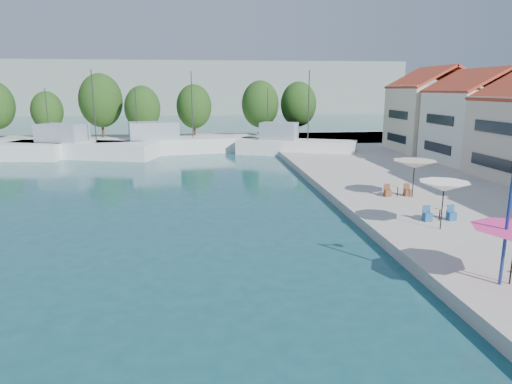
{
  "coord_description": "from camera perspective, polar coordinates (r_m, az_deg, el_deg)",
  "views": [
    {
      "loc": [
        -2.63,
        -0.07,
        7.68
      ],
      "look_at": [
        0.33,
        26.0,
        1.75
      ],
      "focal_mm": 32.0,
      "sensor_mm": 36.0,
      "label": 1
    }
  ],
  "objects": [
    {
      "name": "quay_far",
      "position": [
        67.69,
        -11.06,
        6.25
      ],
      "size": [
        90.0,
        16.0,
        0.6
      ],
      "primitive_type": "cube",
      "color": "#AEA69D",
      "rests_on": "ground"
    },
    {
      "name": "tree_07",
      "position": [
        70.65,
        0.53,
        10.92
      ],
      "size": [
        5.66,
        5.66,
        8.38
      ],
      "color": "#3F2B19",
      "rests_on": "quay_far"
    },
    {
      "name": "building_05",
      "position": [
        49.85,
        26.14,
        8.68
      ],
      "size": [
        8.4,
        8.8,
        9.7
      ],
      "color": "white",
      "rests_on": "quay_right"
    },
    {
      "name": "tree_03",
      "position": [
        75.3,
        -24.66,
        9.2
      ],
      "size": [
        4.59,
        4.59,
        6.79
      ],
      "color": "#3F2B19",
      "rests_on": "quay_far"
    },
    {
      "name": "trawler_04",
      "position": [
        54.73,
        4.64,
        5.77
      ],
      "size": [
        14.32,
        8.74,
        10.2
      ],
      "rotation": [
        0.0,
        0.0,
        -0.39
      ],
      "color": "white",
      "rests_on": "ground"
    },
    {
      "name": "cafe_table_02",
      "position": [
        27.06,
        21.96,
        -2.75
      ],
      "size": [
        1.82,
        0.7,
        0.76
      ],
      "color": "black",
      "rests_on": "quay_right"
    },
    {
      "name": "umbrella_white",
      "position": [
        24.99,
        22.45,
        0.64
      ],
      "size": [
        2.56,
        2.56,
        2.51
      ],
      "color": "black",
      "rests_on": "quay_right"
    },
    {
      "name": "trawler_02",
      "position": [
        56.25,
        -21.14,
        5.14
      ],
      "size": [
        17.38,
        9.25,
        10.2
      ],
      "rotation": [
        0.0,
        0.0,
        -0.31
      ],
      "color": "silver",
      "rests_on": "ground"
    },
    {
      "name": "building_06",
      "position": [
        57.64,
        21.36,
        9.72
      ],
      "size": [
        9.0,
        8.8,
        10.2
      ],
      "color": "beige",
      "rests_on": "quay_right"
    },
    {
      "name": "hill_west",
      "position": [
        162.39,
        -16.58,
        12.34
      ],
      "size": [
        180.0,
        40.0,
        16.0
      ],
      "primitive_type": "cube",
      "color": "gray",
      "rests_on": "ground"
    },
    {
      "name": "cafe_table_03",
      "position": [
        32.24,
        17.28,
        -0.01
      ],
      "size": [
        1.82,
        0.7,
        0.76
      ],
      "color": "black",
      "rests_on": "quay_right"
    },
    {
      "name": "trawler_03",
      "position": [
        57.41,
        -10.23,
        5.93
      ],
      "size": [
        19.67,
        8.67,
        10.2
      ],
      "rotation": [
        0.0,
        0.0,
        0.2
      ],
      "color": "silver",
      "rests_on": "ground"
    },
    {
      "name": "umbrella_cream",
      "position": [
        31.89,
        19.21,
        3.3
      ],
      "size": [
        2.88,
        2.88,
        2.49
      ],
      "color": "black",
      "rests_on": "quay_right"
    },
    {
      "name": "tree_06",
      "position": [
        70.67,
        -7.76,
        10.54
      ],
      "size": [
        5.27,
        5.27,
        7.8
      ],
      "color": "#3F2B19",
      "rests_on": "quay_far"
    },
    {
      "name": "hill_east",
      "position": [
        185.06,
        6.99,
        12.13
      ],
      "size": [
        140.0,
        40.0,
        12.0
      ],
      "primitive_type": "cube",
      "color": "gray",
      "rests_on": "ground"
    },
    {
      "name": "tree_08",
      "position": [
        72.93,
        5.32,
        10.87
      ],
      "size": [
        5.57,
        5.57,
        8.25
      ],
      "color": "#3F2B19",
      "rests_on": "quay_far"
    },
    {
      "name": "tree_04",
      "position": [
        72.67,
        -18.83,
        10.76
      ],
      "size": [
        6.33,
        6.33,
        9.37
      ],
      "color": "#3F2B19",
      "rests_on": "quay_far"
    },
    {
      "name": "tree_05",
      "position": [
        68.7,
        -14.02,
        10.12
      ],
      "size": [
        5.13,
        5.13,
        7.59
      ],
      "color": "#3F2B19",
      "rests_on": "quay_far"
    }
  ]
}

